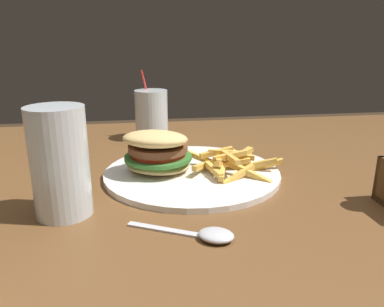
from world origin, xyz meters
TOP-DOWN VIEW (x-y plane):
  - dining_table at (0.00, 0.00)m, footprint 1.64×1.13m
  - meal_plate_near at (-0.06, -0.10)m, footprint 0.33×0.32m
  - beer_glass at (0.12, 0.02)m, footprint 0.08×0.08m
  - juice_glass at (-0.03, -0.38)m, footprint 0.08×0.08m
  - spoon at (-0.07, 0.12)m, footprint 0.14×0.09m

SIDE VIEW (x-z plane):
  - dining_table at x=0.00m, z-range 0.24..0.97m
  - spoon at x=-0.07m, z-range 0.73..0.74m
  - meal_plate_near at x=-0.06m, z-range 0.71..0.80m
  - juice_glass at x=-0.03m, z-range 0.70..0.87m
  - beer_glass at x=0.12m, z-range 0.72..0.88m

